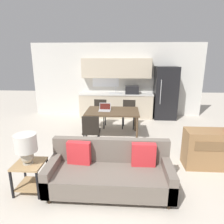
{
  "coord_description": "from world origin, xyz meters",
  "views": [
    {
      "loc": [
        0.31,
        -2.98,
        2.19
      ],
      "look_at": [
        0.03,
        1.5,
        0.95
      ],
      "focal_mm": 32.0,
      "sensor_mm": 36.0,
      "label": 1
    }
  ],
  "objects_px": {
    "couch": "(110,172)",
    "table_lamp": "(26,146)",
    "side_table": "(30,172)",
    "refrigerator": "(165,93)",
    "credenza": "(213,149)",
    "dining_chair_far_right": "(129,112)",
    "laptop": "(105,109)",
    "dining_chair_near_left": "(91,130)",
    "dining_chair_far_left": "(100,112)",
    "dining_table": "(112,113)"
  },
  "relations": [
    {
      "from": "dining_table",
      "to": "couch",
      "type": "height_order",
      "value": "couch"
    },
    {
      "from": "refrigerator",
      "to": "dining_chair_near_left",
      "type": "height_order",
      "value": "refrigerator"
    },
    {
      "from": "laptop",
      "to": "side_table",
      "type": "bearing_deg",
      "value": -110.4
    },
    {
      "from": "dining_chair_near_left",
      "to": "laptop",
      "type": "xyz_separation_m",
      "value": [
        0.25,
        0.86,
        0.32
      ]
    },
    {
      "from": "dining_chair_far_right",
      "to": "laptop",
      "type": "distance_m",
      "value": 1.1
    },
    {
      "from": "credenza",
      "to": "dining_chair_far_left",
      "type": "xyz_separation_m",
      "value": [
        -2.6,
        2.35,
        0.09
      ]
    },
    {
      "from": "side_table",
      "to": "table_lamp",
      "type": "xyz_separation_m",
      "value": [
        -0.01,
        -0.02,
        0.48
      ]
    },
    {
      "from": "table_lamp",
      "to": "dining_chair_near_left",
      "type": "bearing_deg",
      "value": 65.48
    },
    {
      "from": "table_lamp",
      "to": "dining_chair_far_left",
      "type": "distance_m",
      "value": 3.44
    },
    {
      "from": "dining_table",
      "to": "dining_chair_far_left",
      "type": "distance_m",
      "value": 0.96
    },
    {
      "from": "table_lamp",
      "to": "laptop",
      "type": "xyz_separation_m",
      "value": [
        1.01,
        2.53,
        -0.02
      ]
    },
    {
      "from": "table_lamp",
      "to": "side_table",
      "type": "bearing_deg",
      "value": 70.67
    },
    {
      "from": "laptop",
      "to": "couch",
      "type": "bearing_deg",
      "value": -81.15
    },
    {
      "from": "table_lamp",
      "to": "dining_chair_far_left",
      "type": "relative_size",
      "value": 0.59
    },
    {
      "from": "credenza",
      "to": "dining_chair_near_left",
      "type": "bearing_deg",
      "value": 165.48
    },
    {
      "from": "table_lamp",
      "to": "credenza",
      "type": "height_order",
      "value": "table_lamp"
    },
    {
      "from": "table_lamp",
      "to": "dining_chair_far_right",
      "type": "xyz_separation_m",
      "value": [
        1.69,
        3.33,
        -0.34
      ]
    },
    {
      "from": "table_lamp",
      "to": "dining_table",
      "type": "bearing_deg",
      "value": 64.15
    },
    {
      "from": "side_table",
      "to": "laptop",
      "type": "xyz_separation_m",
      "value": [
        1.0,
        2.52,
        0.46
      ]
    },
    {
      "from": "side_table",
      "to": "dining_chair_far_left",
      "type": "height_order",
      "value": "dining_chair_far_left"
    },
    {
      "from": "dining_chair_far_left",
      "to": "laptop",
      "type": "height_order",
      "value": "laptop"
    },
    {
      "from": "table_lamp",
      "to": "dining_chair_far_left",
      "type": "height_order",
      "value": "table_lamp"
    },
    {
      "from": "dining_chair_far_left",
      "to": "credenza",
      "type": "bearing_deg",
      "value": -39.19
    },
    {
      "from": "dining_table",
      "to": "table_lamp",
      "type": "bearing_deg",
      "value": -115.85
    },
    {
      "from": "dining_chair_near_left",
      "to": "dining_chair_far_left",
      "type": "relative_size",
      "value": 1.0
    },
    {
      "from": "dining_table",
      "to": "dining_chair_near_left",
      "type": "bearing_deg",
      "value": -118.38
    },
    {
      "from": "dining_table",
      "to": "dining_chair_far_right",
      "type": "height_order",
      "value": "dining_chair_far_right"
    },
    {
      "from": "dining_table",
      "to": "table_lamp",
      "type": "relative_size",
      "value": 2.86
    },
    {
      "from": "refrigerator",
      "to": "table_lamp",
      "type": "bearing_deg",
      "value": -124.48
    },
    {
      "from": "couch",
      "to": "side_table",
      "type": "bearing_deg",
      "value": -174.68
    },
    {
      "from": "couch",
      "to": "dining_table",
      "type": "bearing_deg",
      "value": 92.47
    },
    {
      "from": "couch",
      "to": "credenza",
      "type": "height_order",
      "value": "couch"
    },
    {
      "from": "dining_table",
      "to": "dining_chair_far_left",
      "type": "xyz_separation_m",
      "value": [
        -0.46,
        0.82,
        -0.21
      ]
    },
    {
      "from": "table_lamp",
      "to": "laptop",
      "type": "distance_m",
      "value": 2.73
    },
    {
      "from": "couch",
      "to": "dining_chair_far_right",
      "type": "distance_m",
      "value": 3.22
    },
    {
      "from": "side_table",
      "to": "dining_chair_far_right",
      "type": "xyz_separation_m",
      "value": [
        1.69,
        3.32,
        0.14
      ]
    },
    {
      "from": "credenza",
      "to": "laptop",
      "type": "height_order",
      "value": "laptop"
    },
    {
      "from": "refrigerator",
      "to": "couch",
      "type": "bearing_deg",
      "value": -111.72
    },
    {
      "from": "table_lamp",
      "to": "refrigerator",
      "type": "bearing_deg",
      "value": 55.52
    },
    {
      "from": "couch",
      "to": "dining_chair_far_right",
      "type": "xyz_separation_m",
      "value": [
        0.37,
        3.19,
        0.16
      ]
    },
    {
      "from": "couch",
      "to": "side_table",
      "type": "distance_m",
      "value": 1.32
    },
    {
      "from": "dining_chair_near_left",
      "to": "dining_chair_far_right",
      "type": "height_order",
      "value": "same"
    },
    {
      "from": "dining_chair_far_left",
      "to": "dining_chair_far_right",
      "type": "height_order",
      "value": "same"
    },
    {
      "from": "refrigerator",
      "to": "dining_chair_near_left",
      "type": "bearing_deg",
      "value": -129.61
    },
    {
      "from": "refrigerator",
      "to": "couch",
      "type": "xyz_separation_m",
      "value": [
        -1.7,
        -4.26,
        -0.61
      ]
    },
    {
      "from": "refrigerator",
      "to": "dining_chair_near_left",
      "type": "xyz_separation_m",
      "value": [
        -2.26,
        -2.73,
        -0.45
      ]
    },
    {
      "from": "couch",
      "to": "table_lamp",
      "type": "height_order",
      "value": "table_lamp"
    },
    {
      "from": "couch",
      "to": "table_lamp",
      "type": "relative_size",
      "value": 3.99
    },
    {
      "from": "refrigerator",
      "to": "table_lamp",
      "type": "xyz_separation_m",
      "value": [
        -3.02,
        -4.4,
        -0.11
      ]
    },
    {
      "from": "laptop",
      "to": "dining_chair_far_right",
      "type": "bearing_deg",
      "value": 50.89
    }
  ]
}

